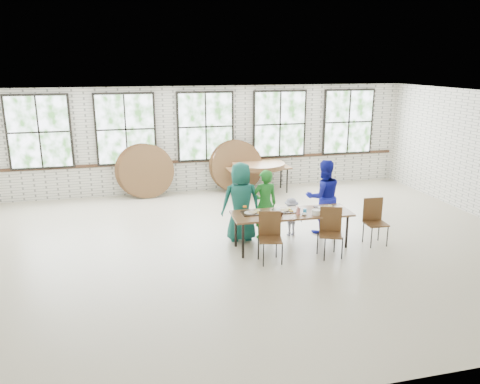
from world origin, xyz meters
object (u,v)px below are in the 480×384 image
Objects in this scene: chair_near_left at (270,232)px; dining_table at (292,215)px; storage_table at (258,169)px; chair_near_right at (330,228)px.

dining_table is at bearing 52.85° from chair_near_left.
chair_near_left is at bearing -106.70° from storage_table.
chair_near_right is at bearing -40.42° from dining_table.
chair_near_right is 4.70m from storage_table.
storage_table is (1.12, 4.66, 0.13)m from chair_near_left.
dining_table is 0.81m from chair_near_left.
chair_near_right is at bearing 11.28° from chair_near_left.
chair_near_left is at bearing -138.27° from dining_table.
chair_near_left is at bearing -158.87° from chair_near_right.
chair_near_right is 0.52× the size of storage_table.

